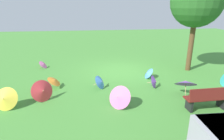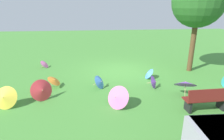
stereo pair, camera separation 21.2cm
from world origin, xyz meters
TOP-DOWN VIEW (x-y plane):
  - ground at (0.00, 0.00)m, footprint 40.00×40.00m
  - park_bench at (-2.30, 4.62)m, footprint 1.61×0.52m
  - shade_tree at (-3.96, 0.26)m, footprint 2.76×2.76m
  - parasol_pink_0 at (0.83, 4.05)m, footprint 1.05×1.04m
  - parasol_blue_0 at (-1.19, 1.23)m, footprint 0.59×0.61m
  - parasol_pink_1 at (4.56, -1.21)m, footprint 0.56×0.64m
  - parasol_yellow_0 at (4.90, 3.63)m, footprint 0.95×0.82m
  - parasol_red_0 at (3.69, 3.13)m, footprint 0.95×0.87m
  - parasol_purple_0 at (-2.09, 3.40)m, footprint 1.11×1.08m
  - parasol_orange_0 at (3.44, 1.90)m, footprint 0.67×0.72m
  - parasol_purple_1 at (-1.12, 2.49)m, footprint 0.60×0.68m
  - parasol_blue_2 at (1.34, 2.23)m, footprint 0.68×0.78m

SIDE VIEW (x-z plane):
  - ground at x=0.00m, z-range 0.00..0.00m
  - parasol_pink_1 at x=4.56m, z-range 0.00..0.48m
  - parasol_blue_0 at x=-1.19m, z-range 0.00..0.56m
  - parasol_purple_1 at x=-1.12m, z-range 0.00..0.61m
  - parasol_blue_2 at x=1.34m, z-range 0.00..0.63m
  - parasol_orange_0 at x=3.44m, z-range 0.06..0.64m
  - parasol_yellow_0 at x=4.90m, z-range 0.00..0.84m
  - parasol_pink_0 at x=0.83m, z-range 0.00..0.86m
  - parasol_red_0 at x=3.69m, z-range 0.00..0.86m
  - park_bench at x=-2.30m, z-range 0.01..0.92m
  - parasol_purple_0 at x=-2.09m, z-range 0.14..1.01m
  - shade_tree at x=-3.96m, z-range 1.20..6.42m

